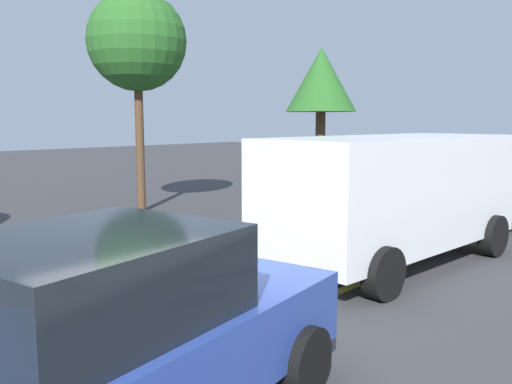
{
  "coord_description": "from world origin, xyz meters",
  "views": [
    {
      "loc": [
        -3.47,
        -4.22,
        2.47
      ],
      "look_at": [
        2.17,
        1.02,
        1.44
      ],
      "focal_mm": 37.56,
      "sensor_mm": 36.0,
      "label": 1
    }
  ],
  "objects_px": {
    "tree_centre_verge": "(321,82)",
    "white_van": "(393,191)",
    "car_yellow_mid_road": "(486,184)",
    "car_blue_approaching": "(110,338)",
    "tree_right_verge": "(137,42)"
  },
  "relations": [
    {
      "from": "white_van",
      "to": "car_blue_approaching",
      "type": "height_order",
      "value": "white_van"
    },
    {
      "from": "car_yellow_mid_road",
      "to": "car_blue_approaching",
      "type": "xyz_separation_m",
      "value": [
        -11.94,
        -1.51,
        -0.02
      ]
    },
    {
      "from": "tree_centre_verge",
      "to": "white_van",
      "type": "bearing_deg",
      "value": -135.94
    },
    {
      "from": "white_van",
      "to": "car_yellow_mid_road",
      "type": "height_order",
      "value": "white_van"
    },
    {
      "from": "white_van",
      "to": "car_yellow_mid_road",
      "type": "relative_size",
      "value": 1.17
    },
    {
      "from": "tree_centre_verge",
      "to": "tree_right_verge",
      "type": "distance_m",
      "value": 6.48
    },
    {
      "from": "white_van",
      "to": "car_yellow_mid_road",
      "type": "xyz_separation_m",
      "value": [
        5.77,
        0.49,
        -0.42
      ]
    },
    {
      "from": "car_blue_approaching",
      "to": "white_van",
      "type": "bearing_deg",
      "value": 9.34
    },
    {
      "from": "white_van",
      "to": "tree_right_verge",
      "type": "bearing_deg",
      "value": 88.7
    },
    {
      "from": "white_van",
      "to": "tree_centre_verge",
      "type": "distance_m",
      "value": 9.33
    },
    {
      "from": "car_yellow_mid_road",
      "to": "tree_centre_verge",
      "type": "relative_size",
      "value": 0.93
    },
    {
      "from": "car_yellow_mid_road",
      "to": "tree_centre_verge",
      "type": "distance_m",
      "value": 6.49
    },
    {
      "from": "car_blue_approaching",
      "to": "tree_right_verge",
      "type": "bearing_deg",
      "value": 53.73
    },
    {
      "from": "white_van",
      "to": "tree_centre_verge",
      "type": "bearing_deg",
      "value": 44.06
    },
    {
      "from": "car_blue_approaching",
      "to": "tree_centre_verge",
      "type": "distance_m",
      "value": 14.86
    }
  ]
}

